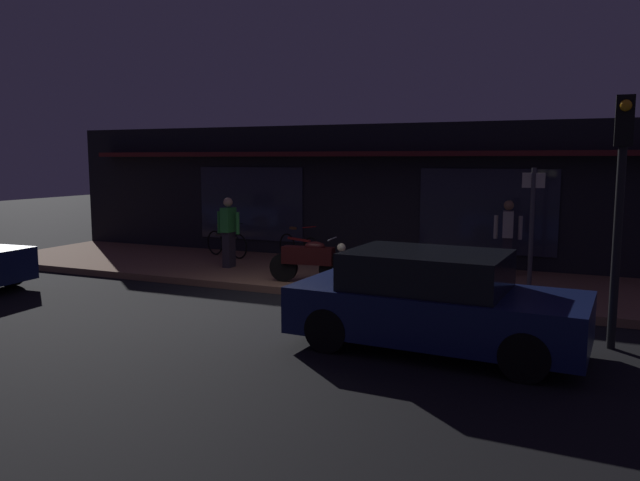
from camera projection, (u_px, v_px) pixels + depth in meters
name	position (u px, v px, depth m)	size (l,w,h in m)	color
ground_plane	(266.00, 306.00, 11.68)	(60.00, 60.00, 0.00)	black
sidewalk_slab	(329.00, 275.00, 14.40)	(18.00, 4.00, 0.15)	#8C6047
storefront_building	(377.00, 193.00, 17.24)	(18.00, 3.30, 3.60)	black
motorcycle	(310.00, 259.00, 13.03)	(1.70, 0.55, 0.97)	black
bicycle_parked	(299.00, 247.00, 15.87)	(1.50, 0.78, 0.91)	black
bicycle_extra	(226.00, 243.00, 16.55)	(1.58, 0.64, 0.91)	black
person_photographer	(229.00, 231.00, 14.90)	(0.61, 0.39, 1.67)	#28232D
person_bystander	(508.00, 236.00, 13.89)	(0.62, 0.40, 1.67)	#28232D
sign_post	(532.00, 220.00, 12.63)	(0.44, 0.09, 2.40)	#47474C
traffic_light_pole	(621.00, 177.00, 8.76)	(0.24, 0.33, 3.60)	black
parked_car_far	(433.00, 302.00, 8.94)	(4.18, 1.96, 1.42)	black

